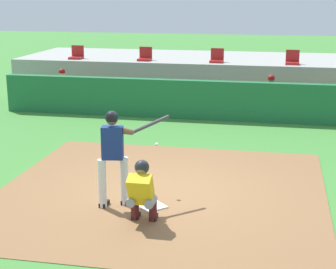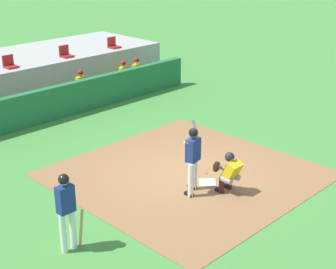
# 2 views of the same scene
# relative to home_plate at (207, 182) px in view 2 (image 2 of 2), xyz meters

# --- Properties ---
(ground_plane) EXTENTS (80.00, 80.00, 0.00)m
(ground_plane) POSITION_rel_home_plate_xyz_m (0.00, 0.80, -0.02)
(ground_plane) COLOR #428438
(dirt_infield) EXTENTS (6.40, 6.40, 0.01)m
(dirt_infield) POSITION_rel_home_plate_xyz_m (0.00, 0.80, -0.02)
(dirt_infield) COLOR olive
(dirt_infield) RESTS_ON ground
(home_plate) EXTENTS (0.62, 0.62, 0.02)m
(home_plate) POSITION_rel_home_plate_xyz_m (0.00, 0.00, 0.00)
(home_plate) COLOR white
(home_plate) RESTS_ON dirt_infield
(batter_at_plate) EXTENTS (1.15, 1.00, 1.80)m
(batter_at_plate) POSITION_rel_home_plate_xyz_m (-0.68, -0.06, 1.01)
(batter_at_plate) COLOR silver
(batter_at_plate) RESTS_ON ground
(catcher_crouched) EXTENTS (0.48, 1.84, 1.13)m
(catcher_crouched) POSITION_rel_home_plate_xyz_m (-0.01, -0.70, 0.59)
(catcher_crouched) COLOR gray
(catcher_crouched) RESTS_ON ground
(on_deck_batter) EXTENTS (0.58, 0.23, 1.79)m
(on_deck_batter) POSITION_rel_home_plate_xyz_m (-4.43, 0.06, 1.00)
(on_deck_batter) COLOR silver
(on_deck_batter) RESTS_ON ground
(dugout_wall) EXTENTS (13.00, 0.30, 1.20)m
(dugout_wall) POSITION_rel_home_plate_xyz_m (0.00, 7.30, 0.58)
(dugout_wall) COLOR #1E6638
(dugout_wall) RESTS_ON ground
(dugout_bench) EXTENTS (11.80, 0.44, 0.45)m
(dugout_bench) POSITION_rel_home_plate_xyz_m (0.00, 8.30, 0.20)
(dugout_bench) COLOR olive
(dugout_bench) RESTS_ON ground
(dugout_player_1) EXTENTS (0.49, 0.70, 1.30)m
(dugout_player_1) POSITION_rel_home_plate_xyz_m (1.94, 8.14, 0.65)
(dugout_player_1) COLOR #939399
(dugout_player_1) RESTS_ON ground
(dugout_player_2) EXTENTS (0.49, 0.70, 1.30)m
(dugout_player_2) POSITION_rel_home_plate_xyz_m (4.15, 8.14, 0.65)
(dugout_player_2) COLOR #939399
(dugout_player_2) RESTS_ON ground
(dugout_player_3) EXTENTS (0.49, 0.70, 1.30)m
(dugout_player_3) POSITION_rel_home_plate_xyz_m (4.90, 8.14, 0.65)
(dugout_player_3) COLOR #939399
(dugout_player_3) RESTS_ON ground
(stadium_seat_2) EXTENTS (0.46, 0.46, 0.48)m
(stadium_seat_2) POSITION_rel_home_plate_xyz_m (0.00, 10.18, 1.51)
(stadium_seat_2) COLOR #A51E1E
(stadium_seat_2) RESTS_ON stands_platform
(stadium_seat_3) EXTENTS (0.46, 0.46, 0.48)m
(stadium_seat_3) POSITION_rel_home_plate_xyz_m (2.60, 10.18, 1.51)
(stadium_seat_3) COLOR #A51E1E
(stadium_seat_3) RESTS_ON stands_platform
(stadium_seat_4) EXTENTS (0.46, 0.46, 0.48)m
(stadium_seat_4) POSITION_rel_home_plate_xyz_m (5.20, 10.18, 1.51)
(stadium_seat_4) COLOR #A51E1E
(stadium_seat_4) RESTS_ON stands_platform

